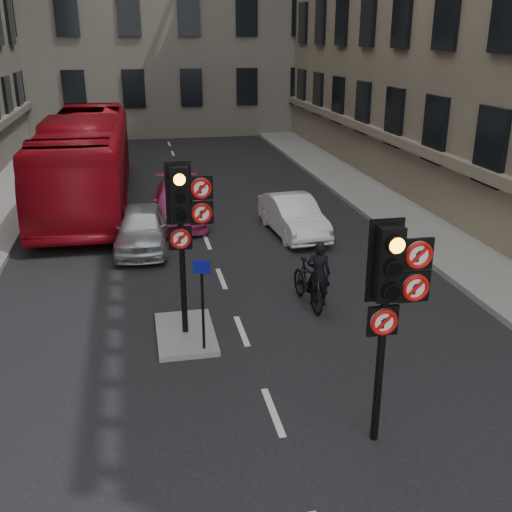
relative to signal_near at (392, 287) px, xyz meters
name	(u,v)px	position (x,y,z in m)	size (l,w,h in m)	color
ground	(306,496)	(-1.49, -0.99, -2.58)	(120.00, 120.00, 0.00)	black
pavement_right	(411,217)	(5.71, 11.01, -2.50)	(3.00, 50.00, 0.16)	gray
centre_island	(186,334)	(-2.69, 4.01, -2.52)	(1.20, 2.00, 0.12)	gray
signal_near	(392,287)	(0.00, 0.00, 0.00)	(0.91, 0.40, 3.58)	black
signal_far	(185,213)	(-2.60, 4.00, 0.12)	(0.91, 0.40, 3.58)	black
car_silver	(142,228)	(-3.42, 9.84, -1.95)	(1.49, 3.71, 1.26)	#AEB1B6
car_white	(293,216)	(1.29, 10.26, -1.97)	(1.29, 3.69, 1.22)	white
car_pink	(179,203)	(-2.12, 12.46, -1.96)	(1.76, 4.32, 1.25)	#BE3878
bus_red	(86,160)	(-5.26, 15.29, -0.93)	(2.77, 11.84, 3.30)	maroon
motorcycle	(308,284)	(0.26, 5.01, -2.04)	(0.51, 1.80, 1.08)	black
motorcyclist	(318,274)	(0.51, 5.01, -1.81)	(0.57, 0.37, 1.55)	black
info_sign	(202,293)	(-2.39, 3.19, -1.25)	(0.32, 0.14, 1.88)	black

